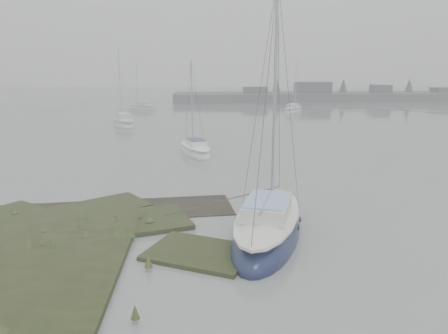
% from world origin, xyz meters
% --- Properties ---
extents(ground, '(160.00, 160.00, 0.00)m').
position_xyz_m(ground, '(0.00, 30.00, 0.00)').
color(ground, gray).
rests_on(ground, ground).
extents(far_shoreline, '(60.00, 8.00, 4.15)m').
position_xyz_m(far_shoreline, '(26.84, 61.90, 0.85)').
color(far_shoreline, '#4C4F51').
rests_on(far_shoreline, ground).
extents(sailboat_main, '(4.48, 7.72, 10.35)m').
position_xyz_m(sailboat_main, '(3.11, 0.98, 0.32)').
color(sailboat_main, '#111937').
rests_on(sailboat_main, ground).
extents(sailboat_white, '(3.17, 5.41, 7.25)m').
position_xyz_m(sailboat_white, '(0.17, 16.82, 0.22)').
color(sailboat_white, silver).
rests_on(sailboat_white, ground).
extents(sailboat_far_a, '(3.99, 6.43, 8.62)m').
position_xyz_m(sailboat_far_a, '(-7.63, 32.10, 0.27)').
color(sailboat_far_a, silver).
rests_on(sailboat_far_a, ground).
extents(sailboat_far_b, '(4.24, 5.52, 7.57)m').
position_xyz_m(sailboat_far_b, '(13.09, 43.97, 0.23)').
color(sailboat_far_b, silver).
rests_on(sailboat_far_b, ground).
extents(sailboat_far_c, '(5.27, 4.40, 7.37)m').
position_xyz_m(sailboat_far_c, '(-7.90, 48.86, 0.23)').
color(sailboat_far_c, '#9EA2A7').
rests_on(sailboat_far_c, ground).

